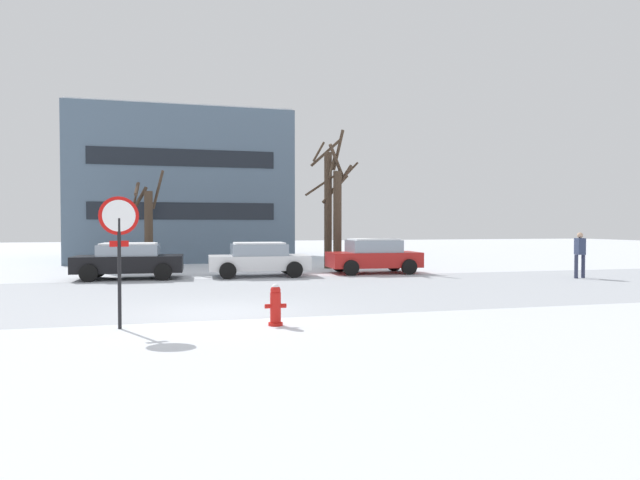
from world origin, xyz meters
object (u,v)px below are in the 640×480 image
parked_car_white (259,259)px  pedestrian_crossing (580,251)px  parked_car_black (129,260)px  parked_car_red (374,256)px  fire_hydrant (276,305)px  stop_sign (119,236)px

parked_car_white → pedestrian_crossing: pedestrian_crossing is taller
parked_car_black → pedestrian_crossing: bearing=-13.5°
parked_car_black → parked_car_white: (4.93, -0.21, -0.01)m
parked_car_white → parked_car_red: (4.93, 0.23, 0.05)m
parked_car_white → parked_car_red: bearing=2.6°
parked_car_red → parked_car_white: bearing=-177.4°
parked_car_white → parked_car_black: bearing=177.6°
fire_hydrant → parked_car_black: size_ratio=0.21×
parked_car_black → pedestrian_crossing: 17.30m
stop_sign → fire_hydrant: (3.04, -0.42, -1.40)m
fire_hydrant → parked_car_black: (-3.71, 11.08, 0.28)m
fire_hydrant → parked_car_white: 10.95m
parked_car_red → pedestrian_crossing: bearing=-30.3°
fire_hydrant → parked_car_red: 12.70m
stop_sign → pedestrian_crossing: size_ratio=1.48×
fire_hydrant → stop_sign: bearing=172.2°
parked_car_red → pedestrian_crossing: 8.06m
fire_hydrant → parked_car_black: 11.69m
parked_car_black → pedestrian_crossing: size_ratio=2.28×
fire_hydrant → pedestrian_crossing: 14.89m
stop_sign → parked_car_red: (9.19, 10.68, -1.08)m
parked_car_white → parked_car_red: size_ratio=1.02×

